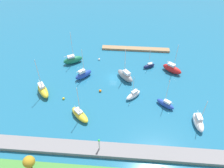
% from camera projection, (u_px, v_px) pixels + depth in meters
% --- Properties ---
extents(water, '(160.00, 160.00, 0.00)m').
position_uv_depth(water, '(113.00, 78.00, 77.43)').
color(water, '#1E668C').
rests_on(water, ground).
extents(pier_dock, '(26.71, 2.38, 0.82)m').
position_uv_depth(pier_dock, '(136.00, 49.00, 89.72)').
color(pier_dock, '#997A56').
rests_on(pier_dock, ground).
extents(breakwater, '(67.29, 3.99, 1.16)m').
position_uv_depth(breakwater, '(104.00, 150.00, 56.15)').
color(breakwater, gray).
rests_on(breakwater, ground).
extents(harbor_beacon, '(0.56, 0.56, 3.73)m').
position_uv_depth(harbor_beacon, '(99.00, 143.00, 54.38)').
color(harbor_beacon, silver).
rests_on(harbor_beacon, breakwater).
extents(park_tree_midwest, '(2.71, 2.71, 4.32)m').
position_uv_depth(park_tree_midwest, '(29.00, 162.00, 49.88)').
color(park_tree_midwest, brown).
rests_on(park_tree_midwest, shoreline_park).
extents(sailboat_yellow_mid_basin, '(6.25, 7.31, 13.43)m').
position_uv_depth(sailboat_yellow_mid_basin, '(43.00, 90.00, 70.73)').
color(sailboat_yellow_mid_basin, yellow).
rests_on(sailboat_yellow_mid_basin, water).
extents(sailboat_blue_outer_mooring, '(5.68, 4.82, 10.04)m').
position_uv_depth(sailboat_blue_outer_mooring, '(165.00, 104.00, 67.03)').
color(sailboat_blue_outer_mooring, '#2347B2').
rests_on(sailboat_blue_outer_mooring, water).
extents(sailboat_white_center_basin, '(5.27, 5.23, 8.49)m').
position_uv_depth(sailboat_white_center_basin, '(133.00, 95.00, 69.82)').
color(sailboat_white_center_basin, white).
rests_on(sailboat_white_center_basin, water).
extents(sailboat_red_inner_mooring, '(7.09, 5.95, 11.26)m').
position_uv_depth(sailboat_red_inner_mooring, '(172.00, 69.00, 78.73)').
color(sailboat_red_inner_mooring, red).
rests_on(sailboat_red_inner_mooring, water).
extents(sailboat_green_west_end, '(7.38, 5.40, 12.55)m').
position_uv_depth(sailboat_green_west_end, '(73.00, 60.00, 82.65)').
color(sailboat_green_west_end, '#19724C').
rests_on(sailboat_green_west_end, water).
extents(sailboat_gray_near_pier, '(6.67, 7.03, 11.99)m').
position_uv_depth(sailboat_gray_near_pier, '(125.00, 76.00, 75.93)').
color(sailboat_gray_near_pier, gray).
rests_on(sailboat_gray_near_pier, water).
extents(sailboat_navy_far_south, '(4.71, 3.40, 7.91)m').
position_uv_depth(sailboat_navy_far_south, '(149.00, 66.00, 81.01)').
color(sailboat_navy_far_south, '#141E4C').
rests_on(sailboat_navy_far_south, water).
extents(sailboat_yellow_east_end, '(6.78, 6.63, 11.82)m').
position_uv_depth(sailboat_yellow_east_end, '(80.00, 115.00, 63.85)').
color(sailboat_yellow_east_end, yellow).
rests_on(sailboat_yellow_east_end, water).
extents(sailboat_blue_lone_south, '(5.95, 5.81, 11.30)m').
position_uv_depth(sailboat_blue_lone_south, '(83.00, 74.00, 76.55)').
color(sailboat_blue_lone_south, '#2347B2').
rests_on(sailboat_blue_lone_south, water).
extents(sailboat_white_by_breakwater, '(3.06, 6.71, 9.94)m').
position_uv_depth(sailboat_white_by_breakwater, '(198.00, 122.00, 61.71)').
color(sailboat_white_by_breakwater, white).
rests_on(sailboat_white_by_breakwater, water).
extents(mooring_buoy_yellow, '(0.72, 0.72, 0.72)m').
position_uv_depth(mooring_buoy_yellow, '(64.00, 98.00, 69.57)').
color(mooring_buoy_yellow, yellow).
rests_on(mooring_buoy_yellow, water).
extents(mooring_buoy_orange, '(0.84, 0.84, 0.84)m').
position_uv_depth(mooring_buoy_orange, '(100.00, 91.00, 72.00)').
color(mooring_buoy_orange, orange).
rests_on(mooring_buoy_orange, water).
extents(mooring_buoy_white, '(0.75, 0.75, 0.75)m').
position_uv_depth(mooring_buoy_white, '(99.00, 59.00, 84.64)').
color(mooring_buoy_white, white).
rests_on(mooring_buoy_white, water).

